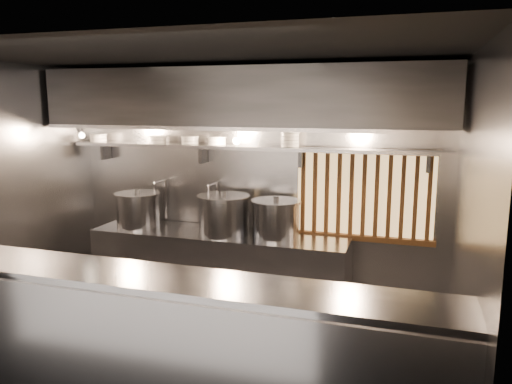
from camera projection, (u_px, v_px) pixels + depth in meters
The scene contains 22 objects.
floor at pixel (205, 355), 4.78m from camera, with size 4.50×4.50×0.00m, color black.
ceiling at pixel (200, 54), 4.28m from camera, with size 4.50×4.50×0.00m, color black.
wall_back at pixel (253, 186), 5.93m from camera, with size 4.50×4.50×0.00m, color gray.
wall_left at pixel (4, 198), 5.20m from camera, with size 3.00×3.00×0.00m, color gray.
wall_right at pixel (470, 232), 3.86m from camera, with size 3.00×3.00×0.00m, color gray.
serving_counter at pixel (154, 346), 3.78m from camera, with size 4.50×0.56×1.13m.
cooking_bench at pixel (220, 270), 5.85m from camera, with size 3.00×0.70×0.90m, color #98989D.
bowl_shelf at pixel (249, 147), 5.68m from camera, with size 4.40×0.34×0.04m, color #98989D.
exhaust_hood at pixel (242, 99), 5.38m from camera, with size 4.40×0.81×0.65m.
wood_screen at pixel (364, 195), 5.51m from camera, with size 1.56×0.09×1.04m.
faucet_left at pixel (162, 191), 6.17m from camera, with size 0.04×0.30×0.50m.
faucet_right at pixel (214, 194), 5.96m from camera, with size 0.04×0.30×0.50m.
heat_lamp at pixel (81, 130), 5.77m from camera, with size 0.25×0.35×0.20m.
pendant_bulb at pixel (237, 141), 5.58m from camera, with size 0.09×0.09×0.19m.
stock_pot_left at pixel (138, 210), 6.00m from camera, with size 0.59×0.59×0.46m.
stock_pot_mid at pixel (224, 215), 5.66m from camera, with size 0.75×0.75×0.49m.
stock_pot_right at pixel (276, 219), 5.52m from camera, with size 0.69×0.69×0.47m.
bowl_stack_0 at pixel (98, 138), 6.27m from camera, with size 0.22×0.22×0.09m.
bowl_stack_1 at pixel (157, 139), 6.02m from camera, with size 0.24×0.24×0.09m.
bowl_stack_2 at pixel (190, 140), 5.89m from camera, with size 0.21×0.21×0.09m.
bowl_stack_3 at pixel (217, 141), 5.78m from camera, with size 0.22×0.22×0.09m.
bowl_stack_4 at pixel (290, 139), 5.52m from camera, with size 0.22×0.22×0.17m.
Camera 1 is at (1.81, -4.07, 2.39)m, focal length 35.00 mm.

